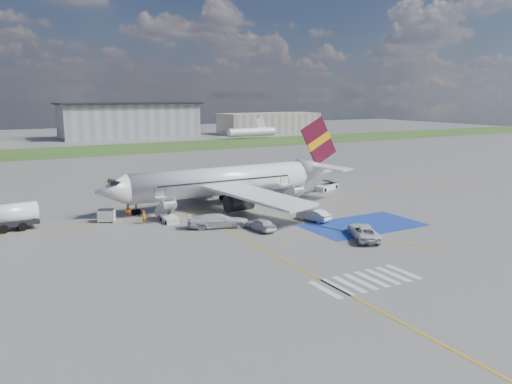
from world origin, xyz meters
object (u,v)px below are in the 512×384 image
Objects in this scene: car_silver_a at (261,224)px; gpu_cart at (107,216)px; van_white_b at (219,219)px; car_silver_b at (314,215)px; airliner at (231,180)px; van_white_a at (364,229)px; belt_loader at (327,187)px.

gpu_cart is at bearing -47.46° from car_silver_a.
gpu_cart is 0.41× the size of van_white_b.
car_silver_a is 7.85m from car_silver_b.
car_silver_b is (7.82, 0.71, 0.02)m from car_silver_a.
airliner reaches higher than van_white_a.
car_silver_b reaches higher than car_silver_a.
van_white_b reaches higher than van_white_a.
belt_loader is at bearing -91.13° from van_white_a.
gpu_cart is 30.40m from van_white_a.
car_silver_b is at bearing -3.13° from gpu_cart.
car_silver_b is (-13.86, -15.73, 0.33)m from belt_loader.
car_silver_a is 5.05m from van_white_b.
belt_loader is 1.31× the size of car_silver_a.
gpu_cart is 36.33m from belt_loader.
van_white_b reaches higher than gpu_cart.
van_white_a reaches higher than belt_loader.
belt_loader is 27.96m from van_white_a.
gpu_cart is 0.41× the size of belt_loader.
van_white_b is (-3.62, 3.51, 0.34)m from car_silver_a.
van_white_b is (-25.29, -12.93, 0.66)m from belt_loader.
airliner reaches higher than car_silver_b.
belt_loader is 1.24× the size of car_silver_b.
gpu_cart is 0.54× the size of car_silver_a.
airliner is 12.89m from van_white_b.
van_white_b is (-11.43, 2.80, 0.33)m from car_silver_b.
gpu_cart is 0.50× the size of car_silver_b.
car_silver_b is (22.24, -11.65, 0.01)m from gpu_cart.
belt_loader is (36.10, 4.08, -0.32)m from gpu_cart.
gpu_cart reaches higher than belt_loader.
airliner is 8.34× the size of car_silver_b.
van_white_b is (-6.83, -10.67, -2.34)m from airliner.
airliner is 18.83m from belt_loader.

